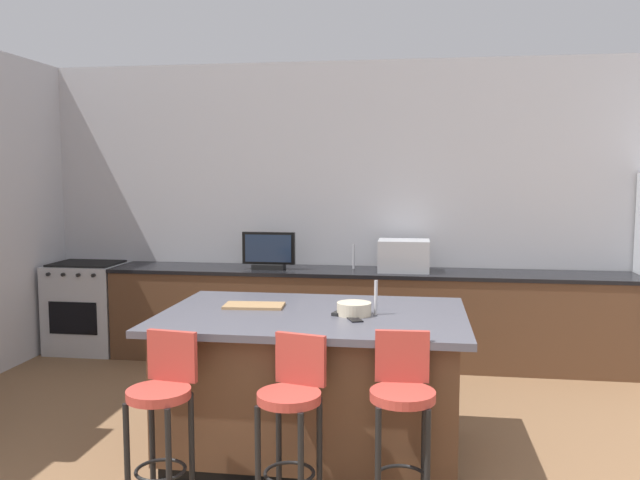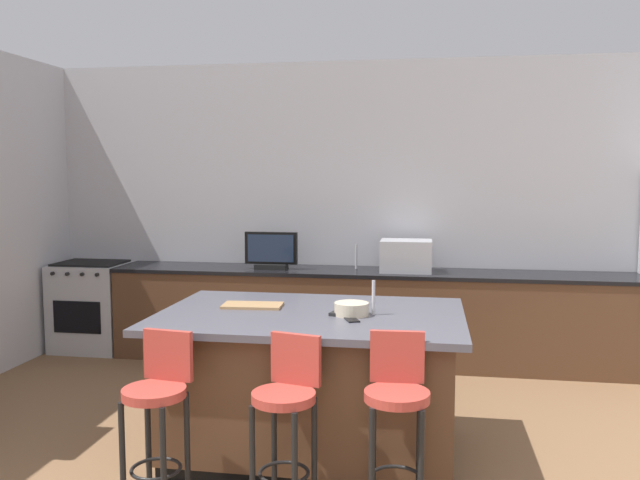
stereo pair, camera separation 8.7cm
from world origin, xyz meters
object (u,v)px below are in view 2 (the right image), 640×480
at_px(bar_stool_right, 397,410).
at_px(fruit_bowl, 352,309).
at_px(tv_monitor, 271,252).
at_px(kitchen_island, 311,382).
at_px(tv_remote, 337,312).
at_px(bar_stool_center, 287,410).
at_px(bar_stool_left, 158,406).
at_px(cell_phone, 351,319).
at_px(range_oven, 92,306).
at_px(microwave, 406,256).
at_px(cutting_board, 252,305).

xyz_separation_m(bar_stool_right, fruit_bowl, (-0.32, 0.72, 0.38)).
bearing_deg(tv_monitor, bar_stool_right, -64.40).
distance_m(kitchen_island, tv_remote, 0.50).
distance_m(kitchen_island, bar_stool_center, 0.78).
distance_m(kitchen_island, bar_stool_left, 1.10).
bearing_deg(bar_stool_center, cell_phone, 79.68).
xyz_separation_m(range_oven, bar_stool_center, (2.70, -2.91, 0.12)).
relative_size(microwave, cutting_board, 1.21).
xyz_separation_m(bar_stool_center, bar_stool_right, (0.58, 0.02, 0.02)).
relative_size(range_oven, cell_phone, 6.13).
relative_size(bar_stool_center, cell_phone, 6.39).
xyz_separation_m(kitchen_island, tv_monitor, (-0.77, 2.08, 0.59)).
height_order(bar_stool_right, tv_remote, bar_stool_right).
relative_size(bar_stool_left, tv_remote, 5.69).
distance_m(bar_stool_center, fruit_bowl, 0.88).
bearing_deg(bar_stool_left, tv_monitor, 100.05).
distance_m(kitchen_island, microwave, 2.27).
height_order(bar_stool_right, cutting_board, bar_stool_right).
distance_m(bar_stool_left, bar_stool_right, 1.28).
relative_size(kitchen_island, bar_stool_left, 2.01).
relative_size(kitchen_island, tv_remote, 11.46).
distance_m(range_oven, bar_stool_left, 3.60).
bearing_deg(bar_stool_center, bar_stool_left, -159.86).
distance_m(bar_stool_right, cutting_board, 1.38).
xyz_separation_m(bar_stool_left, tv_remote, (0.86, 0.84, 0.36)).
bearing_deg(bar_stool_center, range_oven, 147.12).
relative_size(microwave, tv_monitor, 0.93).
xyz_separation_m(range_oven, tv_remote, (2.87, -2.14, 0.49)).
bearing_deg(cell_phone, bar_stool_center, -136.23).
xyz_separation_m(tv_remote, cutting_board, (-0.59, 0.13, -0.00)).
bearing_deg(microwave, kitchen_island, -104.11).
height_order(tv_monitor, fruit_bowl, tv_monitor).
bearing_deg(bar_stool_right, fruit_bowl, 111.22).
height_order(bar_stool_center, cutting_board, bar_stool_center).
bearing_deg(tv_remote, kitchen_island, -167.77).
xyz_separation_m(fruit_bowl, cell_phone, (0.02, -0.14, -0.04)).
bearing_deg(cutting_board, bar_stool_left, -105.31).
xyz_separation_m(bar_stool_right, tv_remote, (-0.42, 0.74, 0.35)).
relative_size(fruit_bowl, cell_phone, 1.45).
bearing_deg(range_oven, cell_phone, -37.71).
distance_m(range_oven, tv_monitor, 2.02).
relative_size(bar_stool_right, fruit_bowl, 4.56).
bearing_deg(tv_remote, cutting_board, -175.86).
xyz_separation_m(bar_stool_left, bar_stool_right, (1.27, 0.10, 0.02)).
height_order(tv_monitor, bar_stool_left, tv_monitor).
relative_size(bar_stool_left, cell_phone, 6.45).
xyz_separation_m(bar_stool_left, cutting_board, (0.26, 0.97, 0.36)).
relative_size(microwave, bar_stool_left, 0.50).
distance_m(bar_stool_center, cell_phone, 0.76).
xyz_separation_m(tv_monitor, cutting_board, (0.35, -1.96, -0.12)).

